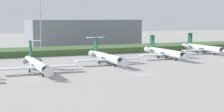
{
  "coord_description": "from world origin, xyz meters",
  "views": [
    {
      "loc": [
        -48.5,
        -93.58,
        16.54
      ],
      "look_at": [
        0.0,
        23.24,
        3.0
      ],
      "focal_mm": 59.29,
      "sensor_mm": 36.0,
      "label": 1
    }
  ],
  "objects_px": {
    "regional_jet_second": "(37,64)",
    "antenna_mast": "(41,28)",
    "regional_jet_fourth": "(165,52)",
    "regional_jet_fifth": "(203,48)",
    "regional_jet_third": "(106,57)"
  },
  "relations": [
    {
      "from": "regional_jet_second",
      "to": "antenna_mast",
      "type": "relative_size",
      "value": 1.11
    },
    {
      "from": "regional_jet_second",
      "to": "antenna_mast",
      "type": "bearing_deg",
      "value": 77.07
    },
    {
      "from": "regional_jet_fifth",
      "to": "regional_jet_fourth",
      "type": "bearing_deg",
      "value": -157.65
    },
    {
      "from": "regional_jet_third",
      "to": "antenna_mast",
      "type": "distance_m",
      "value": 47.55
    },
    {
      "from": "regional_jet_fourth",
      "to": "regional_jet_second",
      "type": "bearing_deg",
      "value": -161.85
    },
    {
      "from": "regional_jet_third",
      "to": "regional_jet_fifth",
      "type": "xyz_separation_m",
      "value": [
        54.1,
        18.13,
        0.0
      ]
    },
    {
      "from": "regional_jet_fourth",
      "to": "regional_jet_fifth",
      "type": "height_order",
      "value": "same"
    },
    {
      "from": "regional_jet_second",
      "to": "regional_jet_fifth",
      "type": "xyz_separation_m",
      "value": [
        80.13,
        28.45,
        0.0
      ]
    },
    {
      "from": "regional_jet_third",
      "to": "regional_jet_fourth",
      "type": "height_order",
      "value": "same"
    },
    {
      "from": "regional_jet_third",
      "to": "regional_jet_fifth",
      "type": "relative_size",
      "value": 1.0
    },
    {
      "from": "regional_jet_fourth",
      "to": "antenna_mast",
      "type": "distance_m",
      "value": 56.4
    },
    {
      "from": "regional_jet_fourth",
      "to": "antenna_mast",
      "type": "bearing_deg",
      "value": 137.82
    },
    {
      "from": "regional_jet_fourth",
      "to": "regional_jet_fifth",
      "type": "distance_m",
      "value": 28.35
    },
    {
      "from": "regional_jet_second",
      "to": "regional_jet_fourth",
      "type": "relative_size",
      "value": 1.0
    },
    {
      "from": "regional_jet_second",
      "to": "regional_jet_fifth",
      "type": "distance_m",
      "value": 85.04
    }
  ]
}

